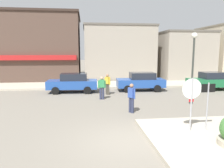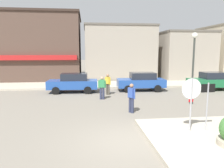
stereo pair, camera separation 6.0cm
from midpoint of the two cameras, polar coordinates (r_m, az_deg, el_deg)
ground_plane at (r=8.49m, az=4.54°, el=-14.61°), size 160.00×160.00×0.00m
kerb_far at (r=21.62m, az=-2.54°, el=-0.17°), size 80.00×4.00×0.15m
stop_sign at (r=9.25m, az=20.16°, el=-3.33°), size 0.82×0.07×2.30m
one_way_sign at (r=9.62m, az=23.80°, el=-4.23°), size 0.60×0.06×2.10m
lamp_post at (r=14.68m, az=20.64°, el=6.51°), size 0.36×0.36×4.54m
parked_car_nearest at (r=18.14m, az=-10.02°, el=0.38°), size 4.06×1.99×1.56m
parked_car_second at (r=18.79m, az=7.75°, el=0.71°), size 4.06×1.99×1.56m
parked_car_third at (r=20.86m, az=24.83°, el=0.77°), size 4.02×1.91×1.56m
pedestrian_crossing_near at (r=11.94m, az=5.23°, el=-3.44°), size 0.38×0.51×1.61m
pedestrian_crossing_far at (r=16.86m, az=-1.03°, el=0.10°), size 0.46×0.45×1.61m
pedestrian_kerb_side at (r=15.22m, az=-2.50°, el=-0.82°), size 0.55×0.24×1.61m
building_corner_shop at (r=27.99m, az=-17.24°, el=9.10°), size 8.86×8.96×7.60m
building_storefront_left_near at (r=27.45m, az=1.59°, el=8.16°), size 8.24×7.13×6.33m
building_storefront_left_mid at (r=28.95m, az=17.68°, el=7.12°), size 5.95×7.17×5.66m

